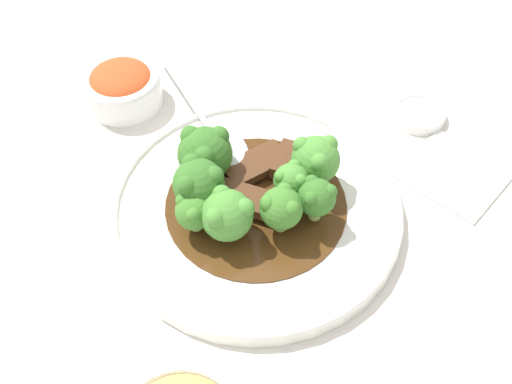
% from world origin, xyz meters
% --- Properties ---
extents(ground_plane, '(4.00, 4.00, 0.00)m').
position_xyz_m(ground_plane, '(0.00, 0.00, 0.00)').
color(ground_plane, silver).
extents(main_plate, '(0.29, 0.29, 0.02)m').
position_xyz_m(main_plate, '(0.00, 0.00, 0.01)').
color(main_plate, white).
rests_on(main_plate, ground_plane).
extents(beef_strip_0, '(0.08, 0.06, 0.01)m').
position_xyz_m(beef_strip_0, '(-0.04, -0.03, 0.02)').
color(beef_strip_0, '#56331E').
rests_on(beef_strip_0, main_plate).
extents(beef_strip_1, '(0.05, 0.08, 0.01)m').
position_xyz_m(beef_strip_1, '(0.01, -0.01, 0.02)').
color(beef_strip_1, '#56331E').
rests_on(beef_strip_1, main_plate).
extents(beef_strip_2, '(0.05, 0.04, 0.02)m').
position_xyz_m(beef_strip_2, '(-0.06, -0.00, 0.03)').
color(beef_strip_2, '#56331E').
rests_on(beef_strip_2, main_plate).
extents(broccoli_floret_0, '(0.05, 0.05, 0.05)m').
position_xyz_m(broccoli_floret_0, '(0.05, 0.00, 0.05)').
color(broccoli_floret_0, '#7FA84C').
rests_on(broccoli_floret_0, main_plate).
extents(broccoli_floret_1, '(0.06, 0.06, 0.06)m').
position_xyz_m(broccoli_floret_1, '(0.00, -0.06, 0.05)').
color(broccoli_floret_1, '#7FA84C').
rests_on(broccoli_floret_1, main_plate).
extents(broccoli_floret_2, '(0.04, 0.04, 0.05)m').
position_xyz_m(broccoli_floret_2, '(0.01, 0.04, 0.05)').
color(broccoli_floret_2, '#7FA84C').
rests_on(broccoli_floret_2, main_plate).
extents(broccoli_floret_3, '(0.05, 0.05, 0.06)m').
position_xyz_m(broccoli_floret_3, '(0.04, -0.04, 0.05)').
color(broccoli_floret_3, '#7FA84C').
rests_on(broccoli_floret_3, main_plate).
extents(broccoli_floret_4, '(0.04, 0.04, 0.04)m').
position_xyz_m(broccoli_floret_4, '(0.06, -0.03, 0.04)').
color(broccoli_floret_4, '#8EB756').
rests_on(broccoli_floret_4, main_plate).
extents(broccoli_floret_5, '(0.03, 0.03, 0.05)m').
position_xyz_m(broccoli_floret_5, '(-0.02, 0.03, 0.05)').
color(broccoli_floret_5, '#7FA84C').
rests_on(broccoli_floret_5, main_plate).
extents(broccoli_floret_6, '(0.04, 0.04, 0.05)m').
position_xyz_m(broccoli_floret_6, '(-0.02, 0.06, 0.05)').
color(broccoli_floret_6, '#8EB756').
rests_on(broccoli_floret_6, main_plate).
extents(broccoli_floret_7, '(0.05, 0.05, 0.05)m').
position_xyz_m(broccoli_floret_7, '(-0.06, 0.03, 0.05)').
color(broccoli_floret_7, '#7FA84C').
rests_on(broccoli_floret_7, main_plate).
extents(serving_spoon, '(0.13, 0.22, 0.01)m').
position_xyz_m(serving_spoon, '(-0.04, -0.08, 0.03)').
color(serving_spoon, silver).
rests_on(serving_spoon, main_plate).
extents(side_bowl_kimchi, '(0.09, 0.09, 0.05)m').
position_xyz_m(side_bowl_kimchi, '(-0.04, -0.22, 0.02)').
color(side_bowl_kimchi, white).
rests_on(side_bowl_kimchi, ground_plane).
extents(sauce_dish, '(0.06, 0.06, 0.01)m').
position_xyz_m(sauce_dish, '(-0.22, 0.07, 0.01)').
color(sauce_dish, white).
rests_on(sauce_dish, ground_plane).
extents(paper_napkin, '(0.10, 0.11, 0.01)m').
position_xyz_m(paper_napkin, '(-0.17, 0.14, 0.00)').
color(paper_napkin, silver).
rests_on(paper_napkin, ground_plane).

